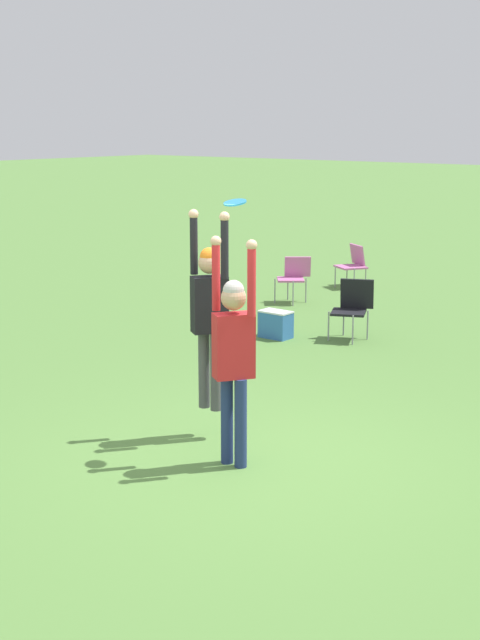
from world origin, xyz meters
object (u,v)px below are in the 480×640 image
Objects in this scene: frisbee at (235,202)px; camping_chair_0 at (294,275)px; person_jumping at (209,306)px; camping_chair_3 at (352,305)px; cooler_box at (276,324)px; person_defending at (234,346)px; camping_chair_1 at (353,262)px.

camping_chair_0 is (-3.96, 6.63, -2.00)m from frisbee.
person_jumping is at bearing 79.71° from camping_chair_0.
camping_chair_3 is at bearing 47.56° from person_jumping.
person_jumping is 4.66m from cooler_box.
cooler_box is (-2.08, 4.00, -1.20)m from person_jumping.
person_jumping is at bearing -90.00° from person_defending.
cooler_box is at bearing -114.10° from person_defending.
person_jumping is 1.22m from frisbee.
camping_chair_0 reaches higher than cooler_box.
person_defending reaches higher than camping_chair_1.
camping_chair_0 is 0.91× the size of camping_chair_3.
frisbee is 5.42m from cooler_box.
cooler_box is (-0.95, -0.67, -0.32)m from camping_chair_3.
person_jumping is 4.88m from camping_chair_3.
person_defending is at bearing 83.72° from camping_chair_3.
person_jumping is 0.94× the size of person_defending.
camping_chair_3 reaches higher than cooler_box.
camping_chair_0 is 1.72× the size of cooler_box.
frisbee reaches higher than person_jumping.
camping_chair_1 is 1.72× the size of cooler_box.
person_defending is 2.41× the size of camping_chair_3.
person_defending reaches higher than camping_chair_0.
camping_chair_1 is at bearing -129.76° from camping_chair_0.
frisbee is at bearing 82.56° from camping_chair_3.
person_defending reaches higher than cooler_box.
camping_chair_3 is at bearing -126.43° from person_defending.
person_jumping is at bearing -62.52° from cooler_box.
frisbee is 0.26× the size of camping_chair_1.
camping_chair_3 is at bearing 104.29° from camping_chair_0.
person_jumping reaches higher than camping_chair_0.
person_defending is at bearing 146.72° from camping_chair_1.
person_defending is 5.35m from cooler_box.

